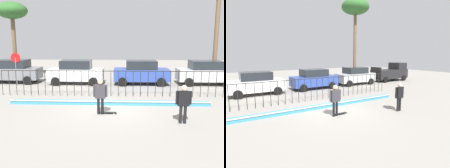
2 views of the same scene
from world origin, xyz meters
The scene contains 12 objects.
ground_plane centered at (0.00, 0.00, 0.00)m, with size 60.00×60.00×0.00m, color gray.
bowl_coping_ledge centered at (0.00, 1.11, 0.12)m, with size 11.00×0.40×0.27m.
perimeter_fence centered at (0.00, 3.20, 1.01)m, with size 14.04×0.04×1.62m.
skateboarder centered at (-0.31, -0.66, 1.02)m, with size 0.69×0.26×1.70m.
skateboard centered at (0.07, -0.58, 0.06)m, with size 0.80×0.20×0.07m.
camera_operator centered at (3.36, -1.83, 1.01)m, with size 0.68×0.25×1.68m.
parked_car_gray centered at (-8.22, 7.76, 0.97)m, with size 4.30×2.12×1.90m.
parked_car_white centered at (-2.97, 7.43, 0.97)m, with size 4.30×2.12×1.90m.
parked_car_blue centered at (2.19, 7.44, 0.97)m, with size 4.30×2.12×1.90m.
parked_car_silver centered at (7.20, 7.51, 0.97)m, with size 4.30×2.12×1.90m.
stop_sign centered at (-7.62, 6.87, 1.62)m, with size 0.76×0.07×2.50m.
palm_tree_short centered at (-9.06, 10.14, 5.82)m, with size 2.67×2.67×6.76m.
Camera 1 is at (0.78, -12.36, 3.64)m, focal length 40.35 mm.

